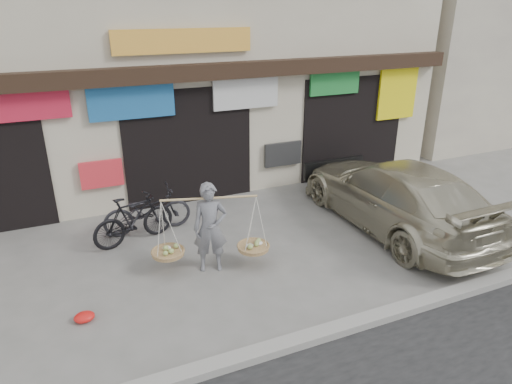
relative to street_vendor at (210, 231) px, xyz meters
name	(u,v)px	position (x,y,z in m)	size (l,w,h in m)	color
ground	(246,273)	(0.52, -0.38, -0.76)	(70.00, 70.00, 0.00)	slate
kerb	(300,341)	(0.52, -2.38, -0.70)	(70.00, 0.25, 0.12)	gray
shophouse_block	(155,43)	(0.52, 6.04, 2.69)	(14.00, 6.32, 7.00)	beige
neighbor_east	(499,37)	(14.02, 6.62, 2.44)	(12.00, 7.00, 6.40)	#B3A994
street_vendor	(210,231)	(0.00, 0.00, 0.00)	(2.01, 0.97, 1.64)	slate
bike_1	(134,219)	(-1.09, 1.56, -0.25)	(0.47, 1.67, 1.01)	black
bike_2	(147,211)	(-0.76, 1.92, -0.29)	(0.63, 1.79, 0.94)	#232227
suv	(395,194)	(4.11, 0.14, -0.04)	(2.06, 4.96, 1.43)	#BAB295
red_bag	(84,317)	(-2.22, -0.65, -0.69)	(0.31, 0.25, 0.14)	red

